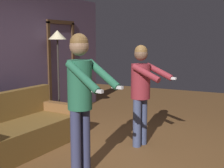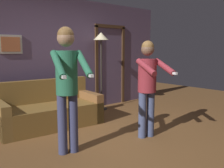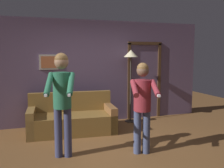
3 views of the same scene
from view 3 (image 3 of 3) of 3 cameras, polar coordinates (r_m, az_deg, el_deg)
ground_plane at (r=4.60m, az=0.32°, el=-15.49°), size 12.00×12.00×0.00m
back_wall_assembly at (r=6.36m, az=-5.82°, el=2.76°), size 6.40×0.10×2.60m
couch at (r=5.73m, az=-9.14°, el=-8.12°), size 1.96×1.00×0.87m
torchiere_lamp at (r=6.37m, az=4.33°, el=5.29°), size 0.36×0.36×1.86m
person_standing_left at (r=4.22m, az=-11.35°, el=-2.40°), size 0.54×0.71×1.77m
person_standing_right at (r=4.34m, az=6.98°, el=-3.66°), size 0.54×0.71×1.60m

